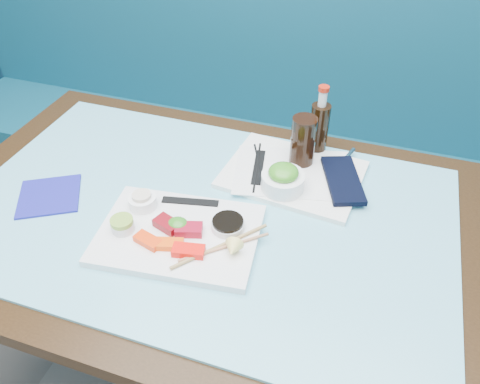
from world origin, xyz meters
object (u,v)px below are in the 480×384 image
(booth_bench, at_px, (280,152))
(cola_glass, at_px, (303,141))
(serving_tray, at_px, (293,174))
(blue_napkin, at_px, (49,196))
(seaweed_bowl, at_px, (283,182))
(cola_bottle_body, at_px, (319,130))
(dining_table, at_px, (205,237))
(sashimi_plate, at_px, (179,235))

(booth_bench, height_order, cola_glass, booth_bench)
(serving_tray, relative_size, blue_napkin, 2.39)
(seaweed_bowl, height_order, cola_bottle_body, cola_bottle_body)
(seaweed_bowl, relative_size, blue_napkin, 0.74)
(dining_table, bearing_deg, cola_glass, 54.46)
(dining_table, height_order, serving_tray, serving_tray)
(sashimi_plate, height_order, cola_bottle_body, cola_bottle_body)
(dining_table, relative_size, cola_bottle_body, 9.09)
(blue_napkin, bearing_deg, dining_table, 10.72)
(booth_bench, height_order, serving_tray, booth_bench)
(booth_bench, height_order, cola_bottle_body, booth_bench)
(booth_bench, xyz_separation_m, cola_bottle_body, (0.22, -0.50, 0.46))
(sashimi_plate, height_order, seaweed_bowl, seaweed_bowl)
(dining_table, distance_m, cola_glass, 0.37)
(cola_glass, distance_m, cola_bottle_body, 0.08)
(cola_bottle_body, height_order, blue_napkin, cola_bottle_body)
(dining_table, height_order, sashimi_plate, sashimi_plate)
(booth_bench, distance_m, cola_glass, 0.76)
(sashimi_plate, relative_size, cola_glass, 2.66)
(dining_table, relative_size, serving_tray, 3.87)
(cola_glass, bearing_deg, dining_table, -125.54)
(serving_tray, distance_m, cola_glass, 0.09)
(blue_napkin, bearing_deg, booth_bench, 66.39)
(dining_table, distance_m, seaweed_bowl, 0.25)
(booth_bench, height_order, sashimi_plate, booth_bench)
(seaweed_bowl, bearing_deg, sashimi_plate, -128.47)
(booth_bench, bearing_deg, cola_glass, -71.80)
(sashimi_plate, distance_m, cola_bottle_body, 0.51)
(sashimi_plate, height_order, blue_napkin, sashimi_plate)
(blue_napkin, bearing_deg, cola_glass, 30.02)
(cola_bottle_body, distance_m, blue_napkin, 0.75)
(dining_table, distance_m, serving_tray, 0.29)
(cola_glass, bearing_deg, sashimi_plate, -119.60)
(booth_bench, bearing_deg, serving_tray, -74.13)
(booth_bench, height_order, seaweed_bowl, booth_bench)
(serving_tray, xyz_separation_m, cola_bottle_body, (0.04, 0.13, 0.07))
(cola_bottle_body, xyz_separation_m, blue_napkin, (-0.62, -0.42, -0.07))
(seaweed_bowl, relative_size, cola_bottle_body, 0.73)
(dining_table, relative_size, seaweed_bowl, 12.43)
(dining_table, relative_size, cola_glass, 10.02)
(sashimi_plate, bearing_deg, booth_bench, 82.15)
(cola_bottle_body, bearing_deg, serving_tray, -105.92)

